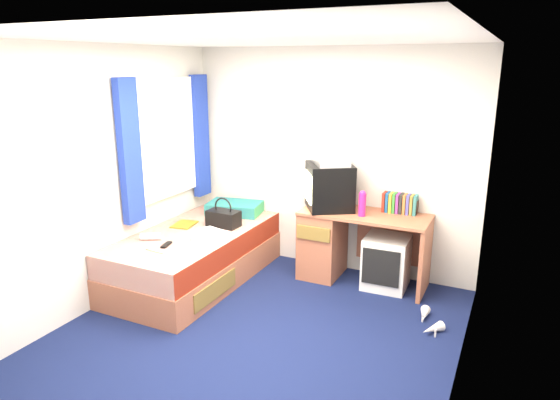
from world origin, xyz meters
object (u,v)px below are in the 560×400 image
at_px(handbag, 223,218).
at_px(magazine, 184,224).
at_px(aerosol_can, 350,201).
at_px(water_bottle, 151,236).
at_px(pink_water_bottle, 362,205).
at_px(white_heels, 428,322).
at_px(storage_cube, 386,262).
at_px(bed, 196,256).
at_px(colour_swatch_fan, 156,250).
at_px(desk, 339,241).
at_px(picture_frame, 417,207).
at_px(towel, 211,237).
at_px(remote_control, 166,245).
at_px(pillow, 235,208).
at_px(crt_tv, 329,186).
at_px(vcr, 330,160).

relative_size(handbag, magazine, 1.25).
bearing_deg(aerosol_can, water_bottle, -145.05).
distance_m(pink_water_bottle, white_heels, 1.27).
relative_size(pink_water_bottle, magazine, 0.82).
bearing_deg(storage_cube, white_heels, -51.13).
bearing_deg(bed, pink_water_bottle, 21.58).
distance_m(storage_cube, aerosol_can, 0.72).
xyz_separation_m(pink_water_bottle, colour_swatch_fan, (-1.58, -1.24, -0.32)).
xyz_separation_m(desk, water_bottle, (-1.56, -1.13, 0.17)).
bearing_deg(bed, water_bottle, -121.47).
distance_m(pink_water_bottle, magazine, 1.91).
height_order(storage_cube, picture_frame, picture_frame).
relative_size(towel, water_bottle, 1.48).
height_order(remote_control, white_heels, remote_control).
relative_size(colour_swatch_fan, white_heels, 0.49).
height_order(picture_frame, water_bottle, picture_frame).
bearing_deg(colour_swatch_fan, desk, 45.90).
bearing_deg(pillow, magazine, -113.55).
distance_m(picture_frame, aerosol_can, 0.67).
xyz_separation_m(towel, white_heels, (2.07, 0.26, -0.55)).
bearing_deg(pillow, aerosol_can, 1.09).
bearing_deg(water_bottle, crt_tv, 38.28).
height_order(bed, aerosol_can, aerosol_can).
bearing_deg(vcr, pink_water_bottle, 39.57).
height_order(vcr, picture_frame, vcr).
xyz_separation_m(storage_cube, crt_tv, (-0.65, 0.02, 0.72)).
height_order(crt_tv, vcr, vcr).
xyz_separation_m(bed, storage_cube, (1.84, 0.71, 0.00)).
distance_m(vcr, white_heels, 1.83).
relative_size(pillow, towel, 2.03).
bearing_deg(bed, crt_tv, 31.72).
relative_size(magazine, remote_control, 1.75).
xyz_separation_m(crt_tv, picture_frame, (0.87, 0.20, -0.17)).
height_order(pillow, colour_swatch_fan, pillow).
height_order(crt_tv, aerosol_can, crt_tv).
bearing_deg(picture_frame, bed, -157.52).
bearing_deg(storage_cube, bed, -160.74).
height_order(pink_water_bottle, handbag, pink_water_bottle).
distance_m(storage_cube, handbag, 1.76).
height_order(pink_water_bottle, water_bottle, pink_water_bottle).
xyz_separation_m(desk, towel, (-1.00, -0.91, 0.18)).
bearing_deg(colour_swatch_fan, bed, 90.68).
bearing_deg(magazine, remote_control, -69.10).
distance_m(storage_cube, remote_control, 2.20).
distance_m(handbag, magazine, 0.44).
xyz_separation_m(crt_tv, aerosol_can, (0.22, 0.03, -0.14)).
distance_m(storage_cube, towel, 1.80).
height_order(aerosol_can, handbag, aerosol_can).
xyz_separation_m(desk, crt_tv, (-0.12, 0.00, 0.58)).
xyz_separation_m(bed, vcr, (1.20, 0.74, 1.00)).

